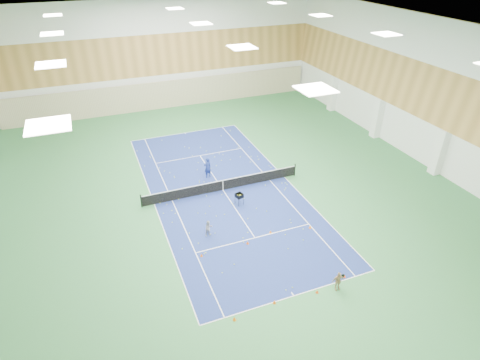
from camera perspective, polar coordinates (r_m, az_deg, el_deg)
name	(u,v)px	position (r m, az deg, el deg)	size (l,w,h in m)	color
ground	(223,190)	(31.92, -2.43, -1.46)	(40.00, 40.00, 0.00)	#30723D
room_shell	(221,120)	(29.15, -2.69, 8.55)	(36.00, 40.00, 12.00)	white
wood_cladding	(221,93)	(28.45, -2.79, 12.27)	(36.00, 40.00, 8.00)	#BB8A45
ceiling_light_grid	(219,34)	(27.45, -3.00, 20.05)	(21.40, 25.40, 0.06)	white
court_surface	(223,190)	(31.92, -2.43, -1.45)	(10.97, 23.77, 0.01)	navy
tennis_balls_scatter	(223,190)	(31.89, -2.43, -1.39)	(10.57, 22.77, 0.07)	#CCED28
tennis_net	(223,184)	(31.63, -2.45, -0.62)	(12.80, 0.10, 1.10)	black
back_curtain	(166,95)	(48.64, -10.41, 11.87)	(35.40, 0.16, 3.20)	#C6B793
coach	(208,167)	(33.33, -4.63, 1.81)	(0.67, 0.44, 1.83)	navy
child_court	(209,228)	(27.02, -4.46, -6.84)	(0.56, 0.44, 1.16)	#9B9BA4
child_apron	(338,281)	(23.88, 13.77, -13.77)	(0.74, 0.31, 1.26)	tan
ball_cart	(239,199)	(30.00, -0.11, -2.72)	(0.53, 0.53, 0.92)	black
cone_svc_a	(202,255)	(25.71, -5.49, -10.59)	(0.18, 0.18, 0.20)	#FF650D
cone_svc_b	(248,243)	(26.52, 1.09, -8.88)	(0.20, 0.20, 0.22)	#DE500B
cone_svc_c	(271,232)	(27.48, 4.36, -7.35)	(0.18, 0.18, 0.20)	orange
cone_svc_d	(310,227)	(28.24, 9.95, -6.57)	(0.20, 0.20, 0.22)	orange
cone_base_a	(234,319)	(22.15, -0.80, -19.10)	(0.20, 0.20, 0.22)	orange
cone_base_b	(274,302)	(22.97, 4.92, -16.87)	(0.20, 0.20, 0.21)	orange
cone_base_c	(317,291)	(23.82, 10.93, -15.30)	(0.18, 0.18, 0.20)	#DD480B
cone_base_d	(345,276)	(25.04, 14.66, -13.07)	(0.17, 0.17, 0.19)	#FF490D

